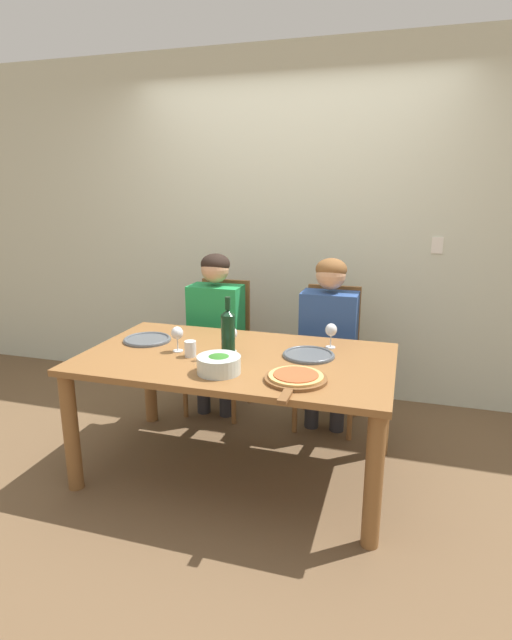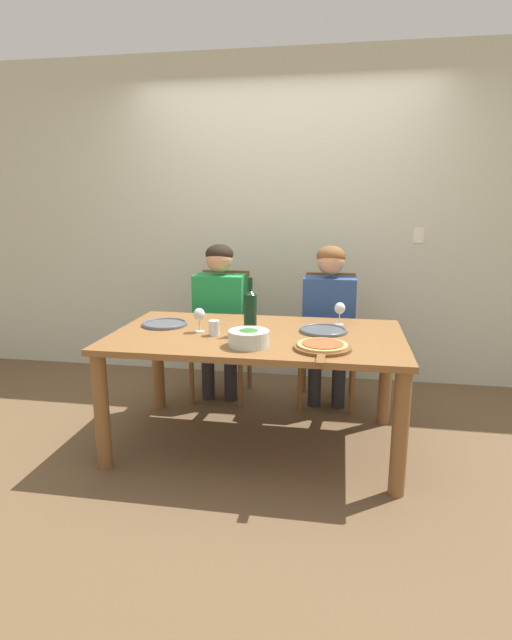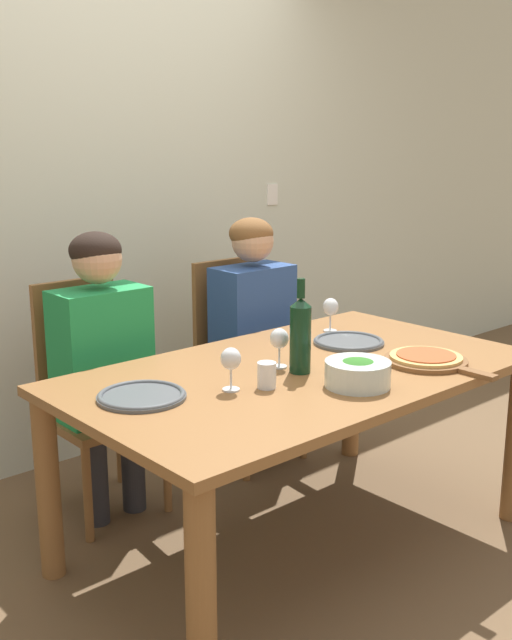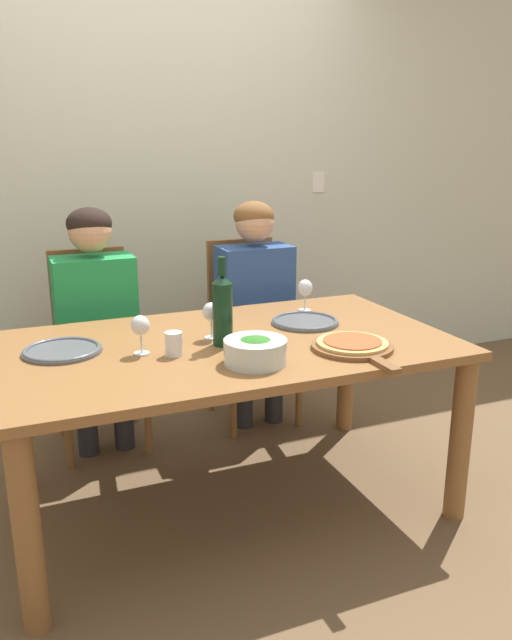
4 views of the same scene
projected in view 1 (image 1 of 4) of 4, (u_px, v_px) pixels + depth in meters
ground_plane at (238, 469)px, 3.04m from camera, size 40.00×40.00×0.00m
back_wall at (292, 228)px, 3.96m from camera, size 10.00×0.06×2.70m
dining_table at (237, 373)px, 2.88m from camera, size 1.76×1.02×0.73m
chair_left at (222, 343)px, 3.80m from camera, size 0.42×0.42×0.98m
chair_right at (330, 353)px, 3.57m from camera, size 0.42×0.42×0.98m
person_woman at (215, 320)px, 3.64m from camera, size 0.47×0.51×1.21m
person_man at (328, 329)px, 3.41m from camera, size 0.47×0.51×1.21m
wine_bottle at (228, 333)px, 2.79m from camera, size 0.08×0.08×0.35m
broccoli_bowl at (219, 364)px, 2.58m from camera, size 0.23×0.23×0.10m
dinner_plate_left at (147, 339)px, 3.13m from camera, size 0.30×0.30×0.02m
dinner_plate_right at (309, 355)px, 2.84m from camera, size 0.30×0.30×0.02m
pizza_on_board at (295, 378)px, 2.48m from camera, size 0.32×0.46×0.04m
wine_glass_left at (177, 334)px, 2.90m from camera, size 0.07×0.07×0.15m
wine_glass_right at (331, 331)px, 2.97m from camera, size 0.07×0.07×0.15m
wine_glass_centre at (231, 335)px, 2.90m from camera, size 0.07×0.07×0.15m
water_tumbler at (190, 349)px, 2.83m from camera, size 0.07×0.07×0.09m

